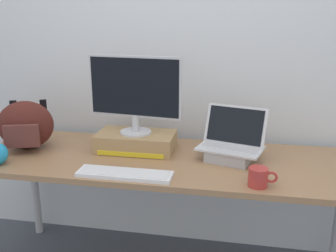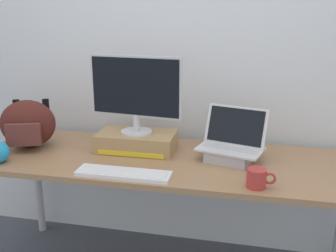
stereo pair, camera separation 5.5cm
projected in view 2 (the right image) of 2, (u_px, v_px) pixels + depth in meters
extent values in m
cube|color=silver|center=(184.00, 43.00, 2.34)|extent=(7.00, 0.10, 2.60)
cube|color=#99704C|center=(168.00, 161.00, 2.08)|extent=(2.06, 0.69, 0.03)
cylinder|color=#B2B2B7|center=(38.00, 184.00, 2.65)|extent=(0.05, 0.05, 0.70)
cube|color=#A88456|center=(137.00, 141.00, 2.19)|extent=(0.43, 0.25, 0.10)
cube|color=yellow|center=(130.00, 154.00, 2.09)|extent=(0.37, 0.00, 0.02)
cylinder|color=silver|center=(136.00, 132.00, 2.18)|extent=(0.17, 0.17, 0.01)
cylinder|color=silver|center=(136.00, 123.00, 2.16)|extent=(0.04, 0.04, 0.10)
cube|color=silver|center=(135.00, 87.00, 2.10)|extent=(0.53, 0.08, 0.34)
cube|color=black|center=(135.00, 87.00, 2.09)|extent=(0.50, 0.06, 0.31)
cube|color=#ADADB2|center=(230.00, 155.00, 2.04)|extent=(0.27, 0.25, 0.06)
cube|color=silver|center=(230.00, 149.00, 2.03)|extent=(0.37, 0.29, 0.01)
cube|color=#B7B7BC|center=(231.00, 147.00, 2.04)|extent=(0.31, 0.19, 0.00)
cube|color=silver|center=(236.00, 126.00, 2.06)|extent=(0.34, 0.16, 0.20)
cube|color=black|center=(236.00, 126.00, 2.05)|extent=(0.30, 0.14, 0.18)
cube|color=white|center=(123.00, 174.00, 1.86)|extent=(0.46, 0.12, 0.02)
cube|color=silver|center=(123.00, 171.00, 1.85)|extent=(0.43, 0.11, 0.00)
ellipsoid|color=#4C1E19|center=(28.00, 124.00, 2.22)|extent=(0.36, 0.30, 0.28)
cube|color=brown|center=(23.00, 135.00, 2.11)|extent=(0.18, 0.09, 0.12)
cube|color=black|center=(18.00, 117.00, 2.31)|extent=(0.04, 0.03, 0.21)
cube|color=black|center=(47.00, 116.00, 2.33)|extent=(0.04, 0.03, 0.21)
cylinder|color=#B2332D|center=(256.00, 178.00, 1.72)|extent=(0.09, 0.09, 0.09)
torus|color=#B2332D|center=(270.00, 178.00, 1.71)|extent=(0.06, 0.01, 0.06)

